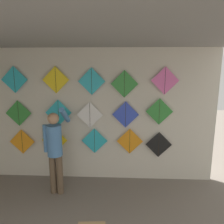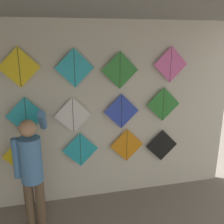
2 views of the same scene
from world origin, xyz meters
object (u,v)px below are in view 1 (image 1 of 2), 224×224
(kite_10, at_px, (14,80))
(kite_11, at_px, (56,80))
(kite_0, at_px, (22,142))
(kite_3, at_px, (130,141))
(kite_13, at_px, (124,84))
(kite_2, at_px, (95,141))
(kite_5, at_px, (18,113))
(kite_14, at_px, (165,81))
(kite_7, at_px, (90,115))
(kite_1, at_px, (55,140))
(kite_4, at_px, (159,145))
(kite_6, at_px, (58,113))
(shopkeeper, at_px, (55,146))
(kite_12, at_px, (92,81))
(kite_9, at_px, (159,112))
(kite_8, at_px, (126,115))

(kite_10, height_order, kite_11, kite_10)
(kite_0, distance_m, kite_3, 2.33)
(kite_10, height_order, kite_13, kite_10)
(kite_2, xyz_separation_m, kite_3, (0.75, 0.00, 0.00))
(kite_5, relative_size, kite_14, 1.00)
(kite_2, relative_size, kite_7, 1.00)
(kite_0, bearing_deg, kite_7, 0.00)
(kite_1, height_order, kite_14, kite_14)
(kite_2, height_order, kite_4, kite_2)
(kite_6, height_order, kite_7, kite_6)
(kite_0, relative_size, kite_2, 1.00)
(kite_0, bearing_deg, kite_4, 0.00)
(shopkeeper, bearing_deg, kite_3, 28.44)
(kite_10, distance_m, kite_12, 1.59)
(kite_0, xyz_separation_m, kite_11, (0.81, 0.00, 1.33))
(shopkeeper, height_order, kite_11, kite_11)
(kite_3, bearing_deg, kite_7, 180.00)
(kite_5, height_order, kite_14, kite_14)
(kite_6, distance_m, kite_7, 0.66)
(kite_9, bearing_deg, shopkeeper, -164.19)
(kite_13, bearing_deg, kite_1, 180.00)
(kite_0, height_order, kite_9, kite_9)
(kite_5, bearing_deg, kite_8, 0.00)
(kite_7, relative_size, kite_10, 1.00)
(kite_11, height_order, kite_12, kite_11)
(kite_5, xyz_separation_m, kite_9, (2.95, 0.00, 0.07))
(kite_4, height_order, kite_6, kite_6)
(kite_8, xyz_separation_m, kite_11, (-1.42, 0.00, 0.71))
(kite_7, distance_m, kite_12, 0.69)
(kite_4, relative_size, kite_7, 1.00)
(kite_13, bearing_deg, kite_10, 180.00)
(kite_6, distance_m, kite_14, 2.27)
(kite_8, distance_m, kite_12, 0.97)
(kite_0, distance_m, kite_6, 1.06)
(kite_4, bearing_deg, kite_8, 180.00)
(kite_2, xyz_separation_m, kite_10, (-1.63, 0.00, 1.29))
(kite_0, relative_size, kite_11, 1.00)
(shopkeeper, relative_size, kite_14, 3.09)
(kite_3, xyz_separation_m, kite_6, (-1.50, 0.00, 0.60))
(kite_2, relative_size, kite_3, 1.00)
(kite_7, relative_size, kite_11, 1.00)
(kite_7, bearing_deg, kite_8, 0.00)
(kite_4, xyz_separation_m, kite_10, (-2.99, 0.00, 1.35))
(kite_12, bearing_deg, shopkeeper, -138.09)
(kite_0, height_order, kite_10, kite_10)
(kite_8, bearing_deg, kite_12, 180.00)
(kite_9, relative_size, kite_14, 1.00)
(kite_0, distance_m, kite_1, 0.72)
(kite_1, height_order, kite_5, kite_5)
(kite_8, distance_m, kite_10, 2.39)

